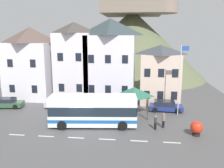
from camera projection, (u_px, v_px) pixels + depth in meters
ground_plane at (82, 129)px, 25.02m from camera, size 40.00×60.00×0.07m
townhouse_00 at (32, 63)px, 37.03m from camera, size 6.82×6.42×10.87m
townhouse_01 at (75, 62)px, 35.68m from camera, size 5.16×5.43×11.54m
townhouse_02 at (111, 60)px, 35.25m from camera, size 6.96×5.93×12.04m
townhouse_03 at (160, 74)px, 34.37m from camera, size 5.51×5.06×8.35m
hilltop_castle at (132, 41)px, 55.65m from camera, size 33.73×33.73×22.85m
transit_bus at (93, 111)px, 25.60m from camera, size 9.47×3.50×3.35m
bus_shelter at (134, 92)px, 28.94m from camera, size 3.60×3.60×3.50m
parked_car_00 at (63, 103)px, 32.40m from camera, size 4.64×2.07×1.35m
parked_car_01 at (6, 103)px, 32.44m from camera, size 4.47×2.35×1.29m
parked_car_02 at (165, 106)px, 30.98m from camera, size 4.31×2.16×1.34m
pedestrian_00 at (155, 122)px, 24.77m from camera, size 0.29×0.37×1.52m
pedestrian_01 at (163, 119)px, 25.23m from camera, size 0.36×0.36×1.62m
pedestrian_02 at (131, 114)px, 27.11m from camera, size 0.34×0.34×1.54m
public_bench at (126, 107)px, 31.14m from camera, size 1.73×0.48×0.87m
flagpole at (180, 76)px, 28.61m from camera, size 0.95×0.10×8.50m
harbour_buoy at (197, 128)px, 23.24m from camera, size 1.22×1.22×1.47m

